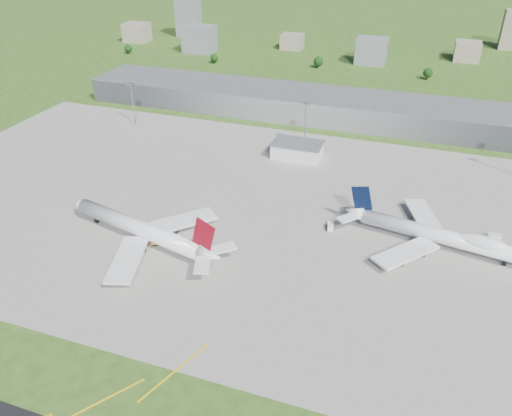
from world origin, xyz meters
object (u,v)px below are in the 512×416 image
(tug_yellow, at_px, (155,243))
(van_white_far, at_px, (494,237))
(airliner_blue_quad, at_px, (439,236))
(van_white_near, at_px, (330,227))
(airliner_red_twin, at_px, (144,231))

(tug_yellow, xyz_separation_m, van_white_far, (129.09, 49.08, 0.47))
(airliner_blue_quad, height_order, van_white_far, airliner_blue_quad)
(airliner_blue_quad, relative_size, van_white_near, 13.14)
(airliner_red_twin, xyz_separation_m, airliner_blue_quad, (111.81, 35.66, -0.30))
(airliner_blue_quad, relative_size, tug_yellow, 21.03)
(van_white_far, bearing_deg, van_white_near, -169.31)
(airliner_red_twin, xyz_separation_m, van_white_far, (133.77, 48.85, -4.45))
(airliner_blue_quad, bearing_deg, van_white_far, 40.50)
(airliner_blue_quad, distance_m, van_white_far, 25.96)
(airliner_blue_quad, distance_m, tug_yellow, 113.07)
(airliner_red_twin, bearing_deg, van_white_far, -146.46)
(airliner_blue_quad, xyz_separation_m, van_white_near, (-42.89, -1.52, -4.10))
(tug_yellow, relative_size, van_white_far, 0.69)
(airliner_red_twin, relative_size, van_white_far, 15.16)
(airliner_red_twin, height_order, tug_yellow, airliner_red_twin)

